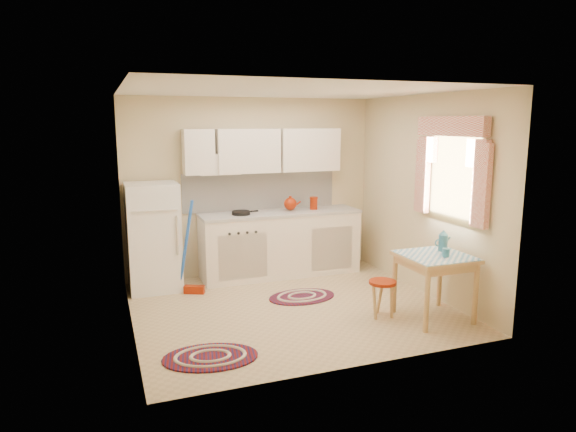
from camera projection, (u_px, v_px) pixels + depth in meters
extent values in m
plane|color=tan|center=(291.00, 307.00, 6.07)|extent=(3.60, 3.60, 0.00)
cube|color=silver|center=(291.00, 91.00, 5.62)|extent=(3.60, 3.20, 0.04)
cube|color=#CDB98B|center=(252.00, 187.00, 7.32)|extent=(3.60, 0.04, 2.50)
cube|color=#CDB98B|center=(357.00, 231.00, 4.37)|extent=(3.60, 0.04, 2.50)
cube|color=#CDB98B|center=(126.00, 213.00, 5.23)|extent=(0.04, 3.20, 2.50)
cube|color=#CDB98B|center=(425.00, 195.00, 6.46)|extent=(0.04, 3.20, 2.50)
cube|color=white|center=(261.00, 190.00, 7.36)|extent=(2.25, 0.03, 0.55)
cube|color=white|center=(263.00, 151.00, 7.12)|extent=(2.25, 0.33, 0.60)
cube|color=white|center=(453.00, 176.00, 5.89)|extent=(0.04, 0.85, 0.95)
cube|color=white|center=(153.00, 237.00, 6.61)|extent=(0.65, 0.60, 1.40)
cube|color=white|center=(280.00, 245.00, 7.30)|extent=(2.25, 0.60, 0.88)
cube|color=#B6B2AD|center=(280.00, 213.00, 7.22)|extent=(2.27, 0.62, 0.04)
cylinder|color=black|center=(241.00, 213.00, 6.97)|extent=(0.30, 0.30, 0.05)
cylinder|color=#941F05|center=(314.00, 204.00, 7.38)|extent=(0.13, 0.13, 0.16)
cube|color=tan|center=(434.00, 287.00, 5.68)|extent=(0.72, 0.72, 0.72)
cylinder|color=#941F05|center=(382.00, 299.00, 5.74)|extent=(0.39, 0.39, 0.42)
cylinder|color=teal|center=(446.00, 253.00, 5.54)|extent=(0.10, 0.10, 0.10)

